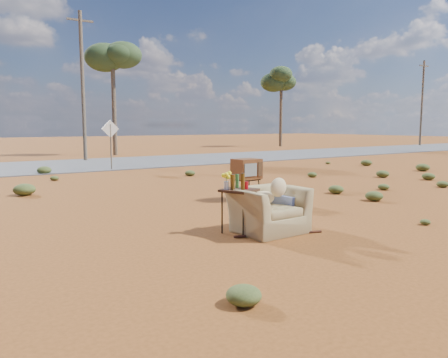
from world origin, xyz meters
TOP-DOWN VIEW (x-y plane):
  - ground at (0.00, 0.00)m, footprint 140.00×140.00m
  - highway at (0.00, 15.00)m, footprint 140.00×7.00m
  - armchair at (0.06, -0.57)m, footprint 1.50×0.97m
  - tv_unit at (1.70, 2.37)m, footprint 0.71×0.58m
  - side_table at (-0.57, -0.32)m, footprint 0.73×0.73m
  - rusty_bar at (-0.06, -0.91)m, footprint 1.57×0.63m
  - road_sign at (1.50, 12.00)m, footprint 0.78×0.06m
  - eucalyptus_center at (5.00, 21.00)m, footprint 3.20×3.20m
  - eucalyptus_right at (22.00, 24.00)m, footprint 3.20×3.20m
  - utility_pole_center at (2.00, 17.50)m, footprint 1.40×0.20m
  - utility_pole_east at (34.00, 17.50)m, footprint 1.40×0.20m
  - scrub_patch at (-0.82, 4.41)m, footprint 17.49×8.07m

SIDE VIEW (x-z plane):
  - ground at x=0.00m, z-range 0.00..0.00m
  - highway at x=0.00m, z-range 0.00..0.04m
  - rusty_bar at x=-0.06m, z-range 0.00..0.04m
  - scrub_patch at x=-0.82m, z-range -0.03..0.30m
  - armchair at x=0.06m, z-range -0.04..1.06m
  - tv_unit at x=1.70m, z-range 0.26..1.35m
  - side_table at x=-0.57m, z-range 0.27..1.39m
  - road_sign at x=1.50m, z-range 0.41..2.60m
  - utility_pole_center at x=2.00m, z-range 0.15..8.15m
  - utility_pole_east at x=34.00m, z-range 0.15..8.15m
  - eucalyptus_right at x=22.00m, z-range 2.39..9.49m
  - eucalyptus_center at x=5.00m, z-range 2.63..10.23m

